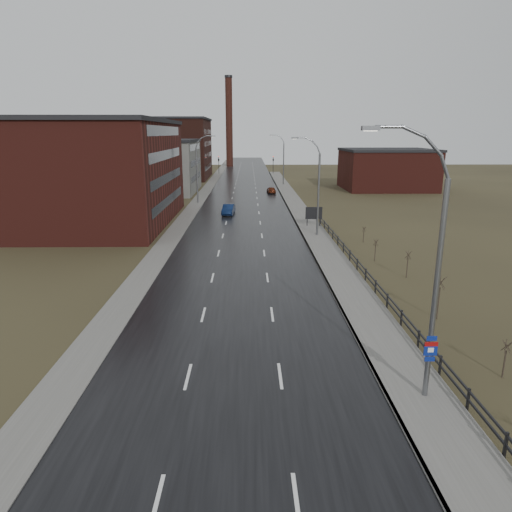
{
  "coord_description": "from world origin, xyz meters",
  "views": [
    {
      "loc": [
        0.77,
        -16.38,
        11.8
      ],
      "look_at": [
        1.29,
        16.04,
        3.0
      ],
      "focal_mm": 32.0,
      "sensor_mm": 36.0,
      "label": 1
    }
  ],
  "objects_px": {
    "streetlight_main": "(430,272)",
    "billboard": "(314,214)",
    "car_near": "(228,210)",
    "car_far": "(271,190)"
  },
  "relations": [
    {
      "from": "billboard",
      "to": "car_near",
      "type": "xyz_separation_m",
      "value": [
        -11.34,
        9.26,
        -1.01
      ]
    },
    {
      "from": "streetlight_main",
      "to": "billboard",
      "type": "bearing_deg",
      "value": 89.08
    },
    {
      "from": "billboard",
      "to": "car_far",
      "type": "bearing_deg",
      "value": 96.43
    },
    {
      "from": "streetlight_main",
      "to": "car_near",
      "type": "relative_size",
      "value": 2.68
    },
    {
      "from": "car_far",
      "to": "car_near",
      "type": "bearing_deg",
      "value": 68.2
    },
    {
      "from": "car_near",
      "to": "billboard",
      "type": "bearing_deg",
      "value": -34.6
    },
    {
      "from": "streetlight_main",
      "to": "billboard",
      "type": "height_order",
      "value": "streetlight_main"
    },
    {
      "from": "car_near",
      "to": "car_far",
      "type": "bearing_deg",
      "value": 77.6
    },
    {
      "from": "streetlight_main",
      "to": "car_near",
      "type": "distance_m",
      "value": 49.97
    },
    {
      "from": "car_near",
      "to": "car_far",
      "type": "xyz_separation_m",
      "value": [
        7.53,
        24.57,
        -0.1
      ]
    }
  ]
}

